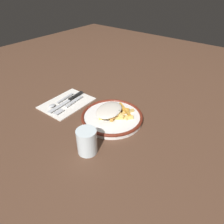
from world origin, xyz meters
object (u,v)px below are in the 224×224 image
(plate, at_px, (112,117))
(spoon, at_px, (57,103))
(knife, at_px, (70,100))
(fries_heap, at_px, (111,111))
(fork, at_px, (69,105))
(napkin, at_px, (67,103))
(water_glass, at_px, (87,141))

(plate, distance_m, spoon, 0.27)
(knife, bearing_deg, fries_heap, -176.71)
(fries_heap, bearing_deg, fork, 12.16)
(fries_heap, bearing_deg, spoon, 14.46)
(plate, height_order, spoon, plate)
(fork, xyz_separation_m, spoon, (0.05, 0.02, 0.00))
(napkin, bearing_deg, water_glass, 151.07)
(fork, distance_m, knife, 0.04)
(plate, height_order, napkin, plate)
(fork, bearing_deg, water_glass, 150.39)
(plate, relative_size, water_glass, 2.83)
(napkin, height_order, fork, fork)
(knife, bearing_deg, plate, -176.81)
(water_glass, bearing_deg, knife, -31.63)
(fries_heap, height_order, spoon, fries_heap)
(napkin, distance_m, spoon, 0.04)
(plate, distance_m, water_glass, 0.20)
(plate, relative_size, fries_heap, 1.54)
(knife, bearing_deg, spoon, 66.95)
(fork, relative_size, water_glass, 1.98)
(fries_heap, distance_m, water_glass, 0.20)
(knife, bearing_deg, water_glass, 148.37)
(plate, relative_size, napkin, 1.13)
(knife, height_order, spoon, spoon)
(napkin, distance_m, fork, 0.03)
(plate, bearing_deg, fork, 11.91)
(fries_heap, bearing_deg, plate, 175.78)
(fork, xyz_separation_m, water_glass, (-0.26, 0.15, 0.03))
(fries_heap, height_order, fork, fries_heap)
(water_glass, bearing_deg, spoon, -21.70)
(fries_heap, xyz_separation_m, spoon, (0.26, 0.07, -0.03))
(spoon, distance_m, water_glass, 0.34)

